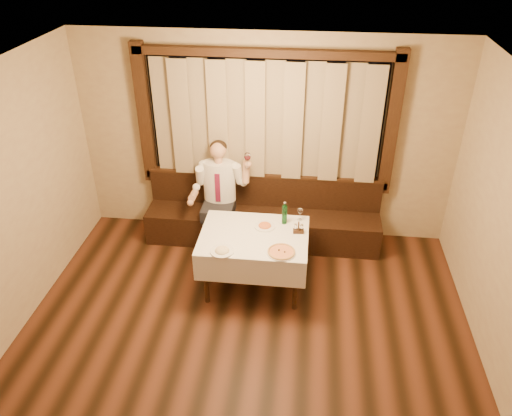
# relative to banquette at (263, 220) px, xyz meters

# --- Properties ---
(room) EXTENTS (5.01, 6.01, 2.81)m
(room) POSITION_rel_banquette_xyz_m (-0.00, -1.75, 1.19)
(room) COLOR black
(room) RESTS_ON ground
(banquette) EXTENTS (3.20, 0.61, 0.94)m
(banquette) POSITION_rel_banquette_xyz_m (0.00, 0.00, 0.00)
(banquette) COLOR black
(banquette) RESTS_ON ground
(dining_table) EXTENTS (1.27, 0.97, 0.76)m
(dining_table) POSITION_rel_banquette_xyz_m (0.00, -1.02, 0.34)
(dining_table) COLOR black
(dining_table) RESTS_ON ground
(pizza) EXTENTS (0.33, 0.33, 0.03)m
(pizza) POSITION_rel_banquette_xyz_m (0.34, -1.35, 0.46)
(pizza) COLOR white
(pizza) RESTS_ON dining_table
(pasta_red) EXTENTS (0.25, 0.25, 0.09)m
(pasta_red) POSITION_rel_banquette_xyz_m (0.11, -0.85, 0.48)
(pasta_red) COLOR white
(pasta_red) RESTS_ON dining_table
(pasta_cream) EXTENTS (0.27, 0.27, 0.09)m
(pasta_cream) POSITION_rel_banquette_xyz_m (-0.31, -1.40, 0.48)
(pasta_cream) COLOR white
(pasta_cream) RESTS_ON dining_table
(green_bottle) EXTENTS (0.06, 0.06, 0.29)m
(green_bottle) POSITION_rel_banquette_xyz_m (0.34, -0.74, 0.57)
(green_bottle) COLOR #11501E
(green_bottle) RESTS_ON dining_table
(table_wine_glass) EXTENTS (0.07, 0.07, 0.17)m
(table_wine_glass) POSITION_rel_banquette_xyz_m (0.52, -0.64, 0.57)
(table_wine_glass) COLOR white
(table_wine_glass) RESTS_ON dining_table
(cruet_caddy) EXTENTS (0.13, 0.07, 0.14)m
(cruet_caddy) POSITION_rel_banquette_xyz_m (0.52, -0.92, 0.49)
(cruet_caddy) COLOR black
(cruet_caddy) RESTS_ON dining_table
(seated_man) EXTENTS (0.82, 0.61, 1.46)m
(seated_man) POSITION_rel_banquette_xyz_m (-0.58, -0.09, 0.53)
(seated_man) COLOR black
(seated_man) RESTS_ON ground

